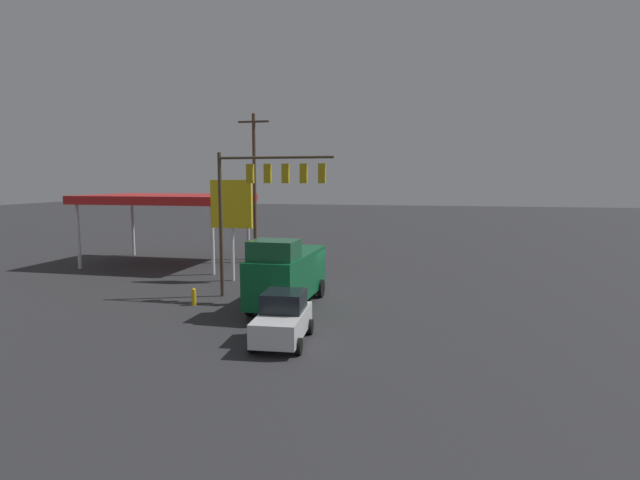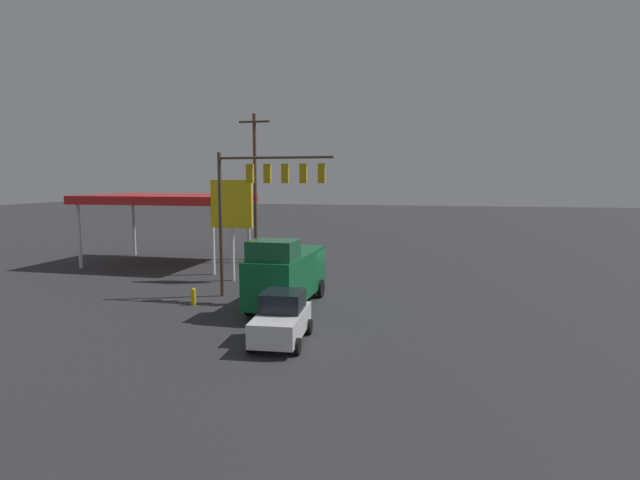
# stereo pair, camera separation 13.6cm
# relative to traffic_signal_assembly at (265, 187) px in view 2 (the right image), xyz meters

# --- Properties ---
(ground_plane) EXTENTS (200.00, 200.00, 0.00)m
(ground_plane) POSITION_rel_traffic_signal_assembly_xyz_m (-2.19, -1.27, -5.95)
(ground_plane) COLOR #2D2D30
(traffic_signal_assembly) EXTENTS (6.28, 0.43, 7.76)m
(traffic_signal_assembly) POSITION_rel_traffic_signal_assembly_xyz_m (0.00, 0.00, 0.00)
(traffic_signal_assembly) COLOR #473828
(traffic_signal_assembly) RESTS_ON ground
(utility_pole) EXTENTS (2.40, 0.26, 11.25)m
(utility_pole) POSITION_rel_traffic_signal_assembly_xyz_m (4.68, -11.19, -0.03)
(utility_pole) COLOR #473828
(utility_pole) RESTS_ON ground
(gas_station_canopy) EXTENTS (11.48, 7.92, 5.21)m
(gas_station_canopy) POSITION_rel_traffic_signal_assembly_xyz_m (10.84, -9.05, -1.09)
(gas_station_canopy) COLOR red
(gas_station_canopy) RESTS_ON ground
(price_sign) EXTENTS (2.68, 0.27, 6.31)m
(price_sign) POSITION_rel_traffic_signal_assembly_xyz_m (3.62, -4.06, -1.38)
(price_sign) COLOR silver
(price_sign) RESTS_ON ground
(hatchback_crossing) EXTENTS (2.17, 3.91, 1.97)m
(hatchback_crossing) POSITION_rel_traffic_signal_assembly_xyz_m (-2.94, 6.80, -5.00)
(hatchback_crossing) COLOR silver
(hatchback_crossing) RESTS_ON ground
(delivery_truck) EXTENTS (2.67, 6.84, 3.58)m
(delivery_truck) POSITION_rel_traffic_signal_assembly_xyz_m (-1.55, 1.47, -4.26)
(delivery_truck) COLOR #0C592D
(delivery_truck) RESTS_ON ground
(fire_hydrant) EXTENTS (0.24, 0.24, 0.88)m
(fire_hydrant) POSITION_rel_traffic_signal_assembly_xyz_m (3.15, 2.21, -5.51)
(fire_hydrant) COLOR gold
(fire_hydrant) RESTS_ON ground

